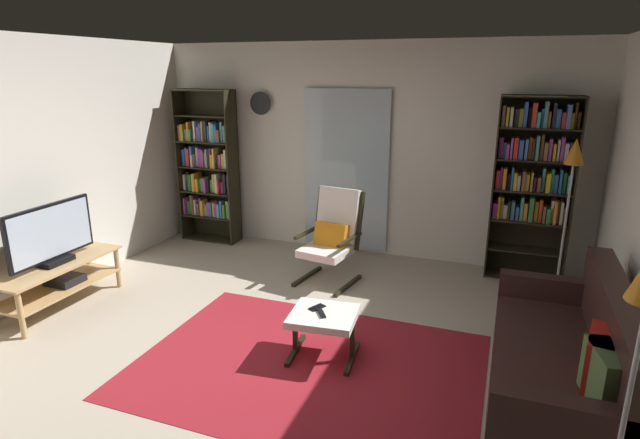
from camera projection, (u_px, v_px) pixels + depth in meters
ground_plane at (262, 365)px, 4.07m from camera, size 7.02×7.02×0.00m
wall_back at (364, 151)px, 6.31m from camera, size 5.60×0.06×2.60m
glass_door_panel at (346, 171)px, 6.39m from camera, size 1.10×0.01×2.00m
area_rug at (308, 365)px, 4.07m from camera, size 2.68×1.96×0.01m
tv_stand at (59, 277)px, 5.00m from camera, size 0.49×1.29×0.46m
television at (51, 236)px, 4.87m from camera, size 0.20×0.96×0.59m
bookshelf_near_tv at (209, 169)px, 6.84m from camera, size 0.79×0.30×2.03m
bookshelf_near_sofa at (533, 176)px, 5.48m from camera, size 0.82×0.30×2.02m
leather_sofa at (566, 366)px, 3.50m from camera, size 0.83×1.92×0.88m
lounge_armchair at (332, 234)px, 5.59m from camera, size 0.66×0.73×1.02m
ottoman at (324, 321)px, 4.10m from camera, size 0.57×0.53×0.40m
tv_remote at (321, 313)px, 4.05m from camera, size 0.11×0.14×0.02m
cell_phone at (317, 307)px, 4.16m from camera, size 0.12×0.16×0.01m
floor_lamp_by_shelf at (572, 173)px, 4.91m from camera, size 0.22×0.22×1.64m
wall_clock at (261, 103)px, 6.55m from camera, size 0.29×0.03×0.29m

